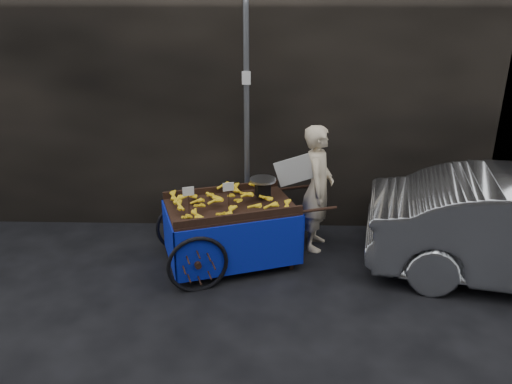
{
  "coord_description": "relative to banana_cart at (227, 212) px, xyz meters",
  "views": [
    {
      "loc": [
        0.63,
        -5.67,
        3.52
      ],
      "look_at": [
        0.46,
        0.5,
        1.01
      ],
      "focal_mm": 35.0,
      "sensor_mm": 36.0,
      "label": 1
    }
  ],
  "objects": [
    {
      "name": "street_pole",
      "position": [
        0.23,
        0.92,
        1.23
      ],
      "size": [
        0.12,
        0.1,
        4.0
      ],
      "color": "slate",
      "rests_on": "ground"
    },
    {
      "name": "building_wall",
      "position": [
        0.33,
        2.22,
        1.72
      ],
      "size": [
        13.5,
        2.0,
        5.0
      ],
      "color": "black",
      "rests_on": "ground"
    },
    {
      "name": "vendor",
      "position": [
        1.25,
        0.53,
        0.14
      ],
      "size": [
        0.92,
        0.74,
        1.83
      ],
      "rotation": [
        0.0,
        0.0,
        1.37
      ],
      "color": "beige",
      "rests_on": "ground"
    },
    {
      "name": "ground",
      "position": [
        -0.07,
        -0.38,
        -0.78
      ],
      "size": [
        80.0,
        80.0,
        0.0
      ],
      "primitive_type": "plane",
      "color": "black",
      "rests_on": "ground"
    },
    {
      "name": "banana_cart",
      "position": [
        0.0,
        0.0,
        0.0
      ],
      "size": [
        2.52,
        1.71,
        1.26
      ],
      "rotation": [
        0.0,
        0.0,
        0.33
      ],
      "color": "black",
      "rests_on": "ground"
    },
    {
      "name": "plastic_bag",
      "position": [
        0.91,
        0.06,
        -0.64
      ],
      "size": [
        0.29,
        0.23,
        0.26
      ],
      "primitive_type": "ellipsoid",
      "color": "#1B33D0",
      "rests_on": "ground"
    }
  ]
}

